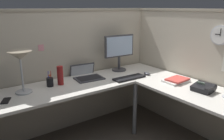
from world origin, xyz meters
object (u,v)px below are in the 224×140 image
(keyboard, at_px, (129,78))
(laptop, at_px, (86,75))
(desk_lamp_dome, at_px, (20,59))
(pen_cup, at_px, (50,82))
(book_stack, at_px, (176,80))
(cell_phone, at_px, (6,101))
(monitor, at_px, (119,50))
(wall_clock, at_px, (220,35))
(office_phone, at_px, (204,88))
(thermos_flask, at_px, (60,75))
(computer_mouse, at_px, (147,74))

(keyboard, bearing_deg, laptop, 138.20)
(desk_lamp_dome, height_order, pen_cup, desk_lamp_dome)
(keyboard, height_order, book_stack, book_stack)
(cell_phone, xyz_separation_m, book_stack, (1.79, -0.58, 0.02))
(monitor, distance_m, pen_cup, 1.07)
(desk_lamp_dome, bearing_deg, pen_cup, 5.54)
(desk_lamp_dome, bearing_deg, wall_clock, -28.28)
(desk_lamp_dome, distance_m, wall_clock, 2.15)
(desk_lamp_dome, relative_size, office_phone, 2.04)
(thermos_flask, xyz_separation_m, wall_clock, (1.46, -1.03, 0.46))
(laptop, distance_m, wall_clock, 1.64)
(pen_cup, xyz_separation_m, wall_clock, (1.59, -1.04, 0.52))
(computer_mouse, xyz_separation_m, book_stack, (0.08, -0.42, 0.00))
(laptop, bearing_deg, computer_mouse, -28.88)
(laptop, relative_size, book_stack, 1.38)
(keyboard, relative_size, cell_phone, 2.99)
(laptop, bearing_deg, thermos_flask, -168.02)
(pen_cup, relative_size, office_phone, 0.83)
(pen_cup, height_order, thermos_flask, thermos_flask)
(computer_mouse, bearing_deg, book_stack, -79.12)
(thermos_flask, bearing_deg, keyboard, -20.57)
(book_stack, bearing_deg, wall_clock, -45.54)
(desk_lamp_dome, height_order, cell_phone, desk_lamp_dome)
(thermos_flask, height_order, book_stack, thermos_flask)
(thermos_flask, distance_m, book_stack, 1.38)
(book_stack, bearing_deg, keyboard, 131.20)
(wall_clock, bearing_deg, keyboard, 132.59)
(cell_phone, xyz_separation_m, thermos_flask, (0.62, 0.15, 0.10))
(book_stack, height_order, wall_clock, wall_clock)
(monitor, height_order, wall_clock, wall_clock)
(cell_phone, bearing_deg, keyboard, 18.41)
(wall_clock, bearing_deg, book_stack, 134.46)
(cell_phone, height_order, wall_clock, wall_clock)
(monitor, bearing_deg, book_stack, -72.87)
(book_stack, bearing_deg, office_phone, -92.44)
(keyboard, bearing_deg, cell_phone, 174.91)
(monitor, xyz_separation_m, thermos_flask, (-0.92, -0.08, -0.18))
(desk_lamp_dome, xyz_separation_m, thermos_flask, (0.42, 0.02, -0.25))
(laptop, distance_m, cell_phone, 1.03)
(monitor, height_order, pen_cup, monitor)
(cell_phone, bearing_deg, thermos_flask, 37.66)
(computer_mouse, distance_m, book_stack, 0.43)
(laptop, height_order, computer_mouse, laptop)
(keyboard, bearing_deg, thermos_flask, 160.41)
(monitor, relative_size, pen_cup, 2.78)
(desk_lamp_dome, xyz_separation_m, cell_phone, (-0.20, -0.13, -0.36))
(laptop, height_order, desk_lamp_dome, desk_lamp_dome)
(computer_mouse, height_order, thermos_flask, thermos_flask)
(desk_lamp_dome, xyz_separation_m, wall_clock, (1.88, -1.01, 0.20))
(wall_clock, bearing_deg, cell_phone, 157.03)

